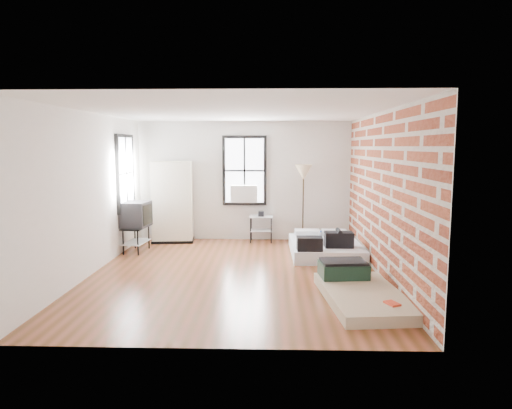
{
  "coord_description": "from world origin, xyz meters",
  "views": [
    {
      "loc": [
        0.61,
        -7.77,
        2.21
      ],
      "look_at": [
        0.36,
        0.3,
        1.19
      ],
      "focal_mm": 32.0,
      "sensor_mm": 36.0,
      "label": 1
    }
  ],
  "objects_px": {
    "mattress_main": "(325,246)",
    "wardrobe": "(172,202)",
    "floor_lamp": "(303,176)",
    "side_table": "(261,221)",
    "tv_stand": "(136,216)",
    "mattress_bare": "(358,289)"
  },
  "relations": [
    {
      "from": "side_table",
      "to": "wardrobe",
      "type": "bearing_deg",
      "value": -178.05
    },
    {
      "from": "side_table",
      "to": "floor_lamp",
      "type": "height_order",
      "value": "floor_lamp"
    },
    {
      "from": "wardrobe",
      "to": "tv_stand",
      "type": "xyz_separation_m",
      "value": [
        -0.55,
        -1.04,
        -0.17
      ]
    },
    {
      "from": "side_table",
      "to": "tv_stand",
      "type": "bearing_deg",
      "value": -157.04
    },
    {
      "from": "mattress_main",
      "to": "mattress_bare",
      "type": "relative_size",
      "value": 0.92
    },
    {
      "from": "mattress_main",
      "to": "wardrobe",
      "type": "distance_m",
      "value": 3.68
    },
    {
      "from": "mattress_main",
      "to": "side_table",
      "type": "xyz_separation_m",
      "value": [
        -1.35,
        1.23,
        0.32
      ]
    },
    {
      "from": "mattress_main",
      "to": "wardrobe",
      "type": "bearing_deg",
      "value": 160.42
    },
    {
      "from": "mattress_main",
      "to": "floor_lamp",
      "type": "height_order",
      "value": "floor_lamp"
    },
    {
      "from": "mattress_main",
      "to": "mattress_bare",
      "type": "xyz_separation_m",
      "value": [
        0.16,
        -2.72,
        -0.04
      ]
    },
    {
      "from": "mattress_bare",
      "to": "tv_stand",
      "type": "relative_size",
      "value": 1.95
    },
    {
      "from": "floor_lamp",
      "to": "mattress_main",
      "type": "bearing_deg",
      "value": -71.86
    },
    {
      "from": "mattress_main",
      "to": "side_table",
      "type": "bearing_deg",
      "value": 136.83
    },
    {
      "from": "wardrobe",
      "to": "floor_lamp",
      "type": "relative_size",
      "value": 1.04
    },
    {
      "from": "mattress_main",
      "to": "wardrobe",
      "type": "height_order",
      "value": "wardrobe"
    },
    {
      "from": "mattress_main",
      "to": "tv_stand",
      "type": "height_order",
      "value": "tv_stand"
    },
    {
      "from": "mattress_bare",
      "to": "side_table",
      "type": "xyz_separation_m",
      "value": [
        -1.51,
        3.95,
        0.36
      ]
    },
    {
      "from": "mattress_main",
      "to": "side_table",
      "type": "distance_m",
      "value": 1.85
    },
    {
      "from": "tv_stand",
      "to": "floor_lamp",
      "type": "bearing_deg",
      "value": 21.55
    },
    {
      "from": "mattress_main",
      "to": "tv_stand",
      "type": "bearing_deg",
      "value": 177.45
    },
    {
      "from": "mattress_bare",
      "to": "wardrobe",
      "type": "xyz_separation_m",
      "value": [
        -3.57,
        3.88,
        0.81
      ]
    },
    {
      "from": "mattress_bare",
      "to": "floor_lamp",
      "type": "height_order",
      "value": "floor_lamp"
    }
  ]
}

